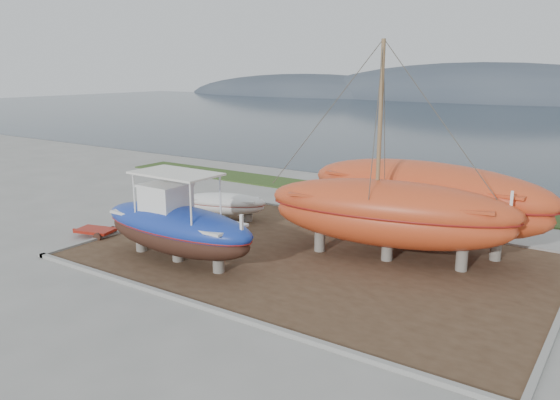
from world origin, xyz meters
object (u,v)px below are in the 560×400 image
Objects in this scene: red_trailer at (96,233)px; orange_sailboat at (392,154)px; white_dinghy at (224,207)px; orange_bare_hull at (424,205)px; blue_caique at (176,217)px.

orange_sailboat is at bearing 4.32° from red_trailer.
orange_bare_hull is at bearing -10.95° from white_dinghy.
blue_caique reaches higher than white_dinghy.
blue_caique reaches higher than orange_bare_hull.
white_dinghy is 9.94m from orange_sailboat.
orange_sailboat is 13.71m from red_trailer.
red_trailer is (-12.33, -4.36, -4.11)m from orange_sailboat.
blue_caique is at bearing -155.69° from orange_sailboat.
white_dinghy is 0.44× the size of orange_sailboat.
white_dinghy is at bearing 163.14° from orange_sailboat.
orange_sailboat is 3.65m from orange_bare_hull.
red_trailer is (-3.11, -5.39, -0.53)m from white_dinghy.
white_dinghy is at bearing 44.81° from red_trailer.
red_trailer is (-12.78, -7.00, -1.64)m from orange_bare_hull.
orange_sailboat is 0.91× the size of orange_bare_hull.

